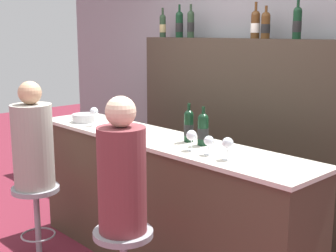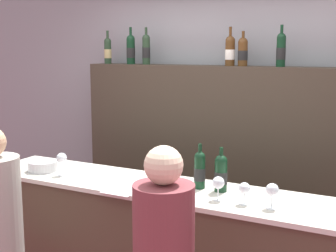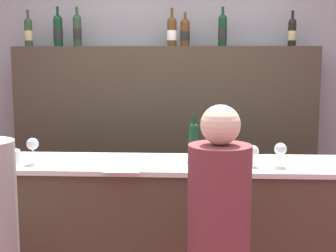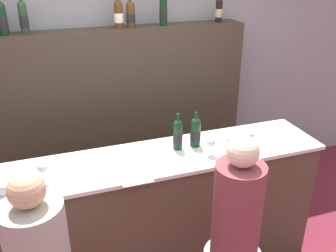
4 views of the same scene
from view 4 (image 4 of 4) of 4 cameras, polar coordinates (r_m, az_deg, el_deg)
wall_back at (r=3.89m, az=-8.59°, el=7.10°), size 6.40×0.05×2.60m
bar_counter at (r=3.09m, az=-2.63°, el=-13.67°), size 2.73×0.56×1.09m
back_bar_cabinet at (r=3.82m, az=-7.56°, el=0.74°), size 2.56×0.28×1.85m
wine_bottle_counter_0 at (r=2.85m, az=1.50°, el=-1.25°), size 0.07×0.07×0.29m
wine_bottle_counter_1 at (r=2.90m, az=4.20°, el=-0.89°), size 0.08×0.08×0.29m
wine_bottle_backbar_1 at (r=3.47m, az=-23.98°, el=14.74°), size 0.08×0.08×0.34m
wine_bottle_backbar_2 at (r=3.46m, az=-21.18°, el=15.19°), size 0.07×0.07×0.33m
wine_bottle_backbar_3 at (r=3.54m, az=-7.54°, el=16.57°), size 0.08×0.08×0.32m
wine_bottle_backbar_4 at (r=3.56m, az=-5.72°, el=16.59°), size 0.08×0.08×0.28m
wine_bottle_backbar_5 at (r=3.65m, az=-0.72°, el=17.17°), size 0.07×0.07×0.33m
wine_bottle_backbar_6 at (r=3.87m, az=7.77°, el=17.16°), size 0.07×0.07×0.29m
wine_glass_0 at (r=2.55m, az=-18.57°, el=-6.15°), size 0.07×0.07×0.16m
wine_glass_1 at (r=2.79m, az=6.53°, el=-2.51°), size 0.07×0.07×0.15m
wine_glass_2 at (r=2.87m, az=9.46°, el=-2.21°), size 0.07×0.07×0.13m
wine_glass_3 at (r=2.94m, az=12.28°, el=-1.47°), size 0.07×0.07×0.15m
metal_bowl at (r=2.64m, az=-22.89°, el=-7.96°), size 0.22×0.22×0.07m
tasting_menu at (r=2.61m, az=-5.32°, el=-7.14°), size 0.21×0.30×0.00m
guest_seated_right at (r=2.44m, az=10.54°, el=-12.03°), size 0.31×0.31×0.88m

